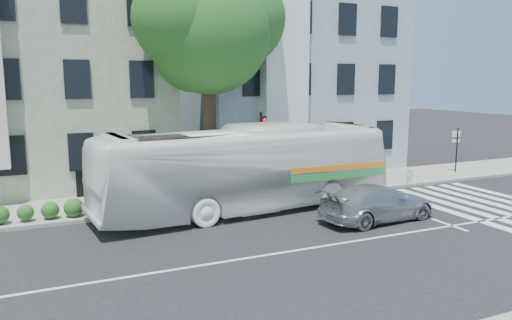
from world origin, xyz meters
TOP-DOWN VIEW (x-y plane):
  - ground at (0.00, 0.00)m, footprint 120.00×120.00m
  - sidewalk_far at (0.00, 8.00)m, footprint 80.00×4.00m
  - building_left at (-7.00, 15.00)m, footprint 12.00×10.00m
  - building_right at (7.00, 15.00)m, footprint 12.00×10.00m
  - street_tree at (0.06, 8.74)m, footprint 7.30×5.90m
  - bus at (0.42, 5.20)m, footprint 4.12×12.94m
  - sedan at (4.42, 1.77)m, footprint 2.36×4.96m
  - hedge at (-5.42, 6.58)m, footprint 8.54×1.75m
  - traffic_signal at (2.00, 7.13)m, footprint 0.41×0.52m
  - fire_hydrant at (9.99, 6.30)m, footprint 0.44×0.25m
  - far_sign_pole at (14.49, 7.67)m, footprint 0.44×0.24m

SIDE VIEW (x-z plane):
  - ground at x=0.00m, z-range 0.00..0.00m
  - sidewalk_far at x=0.00m, z-range 0.00..0.15m
  - hedge at x=-5.42m, z-range 0.15..0.85m
  - fire_hydrant at x=9.99m, z-range 0.16..0.94m
  - sedan at x=4.42m, z-range 0.00..1.40m
  - far_sign_pole at x=14.49m, z-range 0.49..3.03m
  - bus at x=0.42m, z-range 0.00..3.54m
  - traffic_signal at x=2.00m, z-range 0.57..4.50m
  - building_left at x=-7.00m, z-range 0.00..11.00m
  - building_right at x=7.00m, z-range 0.00..11.00m
  - street_tree at x=0.06m, z-range 2.28..13.38m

